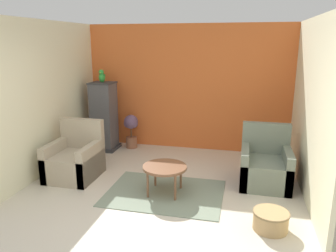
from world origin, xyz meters
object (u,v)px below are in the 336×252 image
coffee_table (165,169)px  parrot (102,76)px  armchair_right (265,166)px  potted_plant (131,128)px  armchair_left (75,160)px  birdcage (104,117)px  wicker_basket (271,220)px

coffee_table → parrot: size_ratio=2.50×
armchair_right → potted_plant: 3.05m
armchair_left → coffee_table: bearing=-9.4°
potted_plant → parrot: bearing=-157.5°
armchair_left → armchair_right: size_ratio=1.00×
parrot → armchair_right: bearing=-18.1°
coffee_table → birdcage: (-1.78, 1.80, 0.31)m
armchair_left → parrot: 1.99m
birdcage → parrot: parrot is taller
armchair_right → coffee_table: bearing=-154.2°
potted_plant → wicker_basket: potted_plant is taller
birdcage → potted_plant: (0.52, 0.22, -0.26)m
coffee_table → armchair_left: size_ratio=0.71×
potted_plant → birdcage: bearing=-157.3°
potted_plant → wicker_basket: bearing=-44.1°
armchair_left → parrot: parrot is taller
potted_plant → wicker_basket: 3.88m
parrot → potted_plant: 1.26m
armchair_left → armchair_right: same height
birdcage → potted_plant: birdcage is taller
parrot → wicker_basket: size_ratio=0.60×
coffee_table → parrot: bearing=134.7°
coffee_table → parrot: (-1.78, 1.80, 1.17)m
coffee_table → armchair_right: (1.51, 0.73, -0.11)m
armchair_left → potted_plant: bearing=77.1°
parrot → wicker_basket: 4.37m
armchair_left → birdcage: (-0.13, 1.52, 0.42)m
coffee_table → birdcage: size_ratio=0.46×
coffee_table → armchair_left: bearing=170.6°
coffee_table → wicker_basket: (1.52, -0.67, -0.27)m
armchair_right → potted_plant: bearing=155.0°
birdcage → armchair_right: bearing=-18.0°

